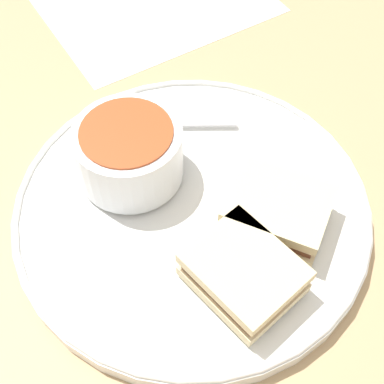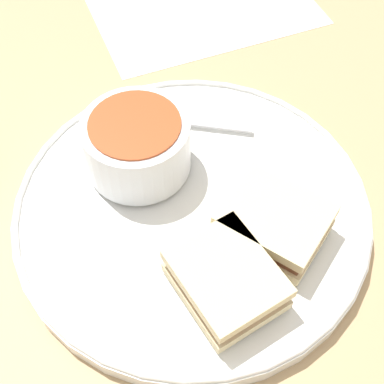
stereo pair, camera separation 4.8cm
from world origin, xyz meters
TOP-DOWN VIEW (x-y plane):
  - ground_plane at (0.00, 0.00)m, footprint 2.40×2.40m
  - plate at (0.00, 0.00)m, footprint 0.33×0.33m
  - soup_bowl at (-0.05, -0.04)m, footprint 0.10×0.10m
  - spoon at (-0.10, 0.00)m, footprint 0.05×0.10m
  - sandwich_half_near at (0.09, 0.01)m, footprint 0.11×0.10m
  - sandwich_half_far at (0.04, 0.06)m, footprint 0.11×0.11m
  - menu_sheet at (-0.32, 0.06)m, footprint 0.26×0.32m

SIDE VIEW (x-z plane):
  - ground_plane at x=0.00m, z-range 0.00..0.00m
  - menu_sheet at x=-0.32m, z-range 0.00..0.00m
  - plate at x=0.00m, z-range 0.00..0.02m
  - spoon at x=-0.10m, z-range 0.02..0.03m
  - sandwich_half_near at x=0.09m, z-range 0.02..0.05m
  - sandwich_half_far at x=0.04m, z-range 0.02..0.05m
  - soup_bowl at x=-0.05m, z-range 0.02..0.08m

